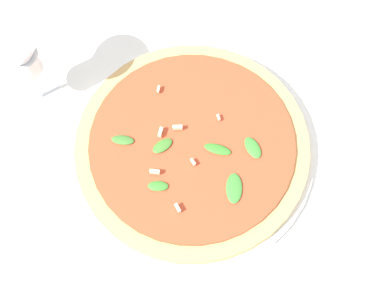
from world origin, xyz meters
The scene contains 3 objects.
ground_plane centered at (0.00, 0.00, 0.00)m, with size 6.00×6.00×0.00m, color white.
pizza_arugula_main centered at (0.03, -0.01, 0.02)m, with size 0.37×0.37×0.05m.
wine_glass centered at (-0.22, -0.04, 0.13)m, with size 0.09×0.09×0.18m.
Camera 1 is at (0.19, -0.28, 0.75)m, focal length 50.00 mm.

